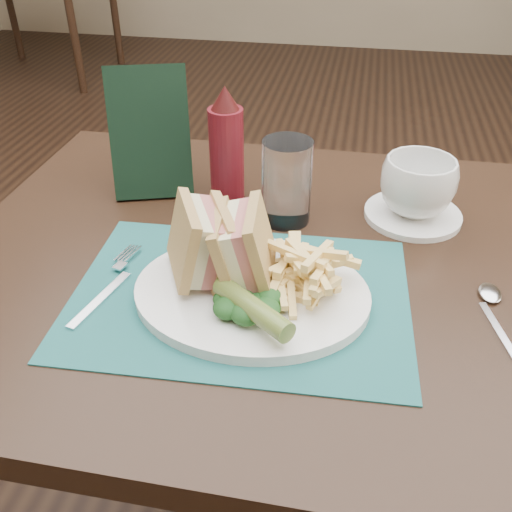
{
  "coord_description": "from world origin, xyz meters",
  "views": [
    {
      "loc": [
        0.11,
        -1.16,
        1.21
      ],
      "look_at": [
        0.0,
        -0.57,
        0.8
      ],
      "focal_mm": 40.0,
      "sensor_mm": 36.0,
      "label": 1
    }
  ],
  "objects_px": {
    "saucer": "(412,215)",
    "placemat": "(240,296)",
    "table_bg_left": "(39,16)",
    "ketchup_bottle": "(226,144)",
    "plate": "(252,293)",
    "check_presenter": "(150,133)",
    "coffee_cup": "(418,186)",
    "drinking_glass": "(287,182)",
    "sandwich_half_a": "(184,243)",
    "sandwich_half_b": "(227,244)",
    "table_main": "(261,425)"
  },
  "relations": [
    {
      "from": "table_bg_left",
      "to": "sandwich_half_b",
      "type": "distance_m",
      "value": 3.64
    },
    {
      "from": "plate",
      "to": "drinking_glass",
      "type": "bearing_deg",
      "value": 85.29
    },
    {
      "from": "sandwich_half_a",
      "to": "drinking_glass",
      "type": "height_order",
      "value": "drinking_glass"
    },
    {
      "from": "table_main",
      "to": "placemat",
      "type": "distance_m",
      "value": 0.39
    },
    {
      "from": "coffee_cup",
      "to": "check_presenter",
      "type": "xyz_separation_m",
      "value": [
        -0.43,
        0.01,
        0.05
      ]
    },
    {
      "from": "plate",
      "to": "sandwich_half_a",
      "type": "distance_m",
      "value": 0.11
    },
    {
      "from": "placemat",
      "to": "check_presenter",
      "type": "height_order",
      "value": "check_presenter"
    },
    {
      "from": "coffee_cup",
      "to": "plate",
      "type": "bearing_deg",
      "value": -130.39
    },
    {
      "from": "drinking_glass",
      "to": "ketchup_bottle",
      "type": "relative_size",
      "value": 0.7
    },
    {
      "from": "plate",
      "to": "ketchup_bottle",
      "type": "xyz_separation_m",
      "value": [
        -0.09,
        0.26,
        0.08
      ]
    },
    {
      "from": "ketchup_bottle",
      "to": "placemat",
      "type": "bearing_deg",
      "value": -73.61
    },
    {
      "from": "placemat",
      "to": "sandwich_half_a",
      "type": "xyz_separation_m",
      "value": [
        -0.07,
        0.01,
        0.07
      ]
    },
    {
      "from": "plate",
      "to": "drinking_glass",
      "type": "relative_size",
      "value": 2.31
    },
    {
      "from": "table_bg_left",
      "to": "ketchup_bottle",
      "type": "bearing_deg",
      "value": -55.46
    },
    {
      "from": "placemat",
      "to": "saucer",
      "type": "xyz_separation_m",
      "value": [
        0.22,
        0.24,
        0.0
      ]
    },
    {
      "from": "ketchup_bottle",
      "to": "check_presenter",
      "type": "relative_size",
      "value": 0.89
    },
    {
      "from": "placemat",
      "to": "ketchup_bottle",
      "type": "relative_size",
      "value": 2.31
    },
    {
      "from": "plate",
      "to": "placemat",
      "type": "bearing_deg",
      "value": 168.14
    },
    {
      "from": "table_bg_left",
      "to": "sandwich_half_a",
      "type": "distance_m",
      "value": 3.62
    },
    {
      "from": "plate",
      "to": "sandwich_half_b",
      "type": "distance_m",
      "value": 0.07
    },
    {
      "from": "table_bg_left",
      "to": "sandwich_half_a",
      "type": "bearing_deg",
      "value": -57.69
    },
    {
      "from": "sandwich_half_a",
      "to": "saucer",
      "type": "xyz_separation_m",
      "value": [
        0.3,
        0.24,
        -0.06
      ]
    },
    {
      "from": "plate",
      "to": "coffee_cup",
      "type": "relative_size",
      "value": 2.64
    },
    {
      "from": "table_bg_left",
      "to": "placemat",
      "type": "xyz_separation_m",
      "value": [
        1.99,
        -3.04,
        0.38
      ]
    },
    {
      "from": "coffee_cup",
      "to": "drinking_glass",
      "type": "height_order",
      "value": "drinking_glass"
    },
    {
      "from": "coffee_cup",
      "to": "placemat",
      "type": "bearing_deg",
      "value": -132.79
    },
    {
      "from": "saucer",
      "to": "drinking_glass",
      "type": "bearing_deg",
      "value": -167.87
    },
    {
      "from": "table_bg_left",
      "to": "ketchup_bottle",
      "type": "xyz_separation_m",
      "value": [
        1.92,
        -2.79,
        0.47
      ]
    },
    {
      "from": "sandwich_half_b",
      "to": "coffee_cup",
      "type": "distance_m",
      "value": 0.33
    },
    {
      "from": "drinking_glass",
      "to": "sandwich_half_a",
      "type": "bearing_deg",
      "value": -117.63
    },
    {
      "from": "saucer",
      "to": "check_presenter",
      "type": "relative_size",
      "value": 0.72
    },
    {
      "from": "placemat",
      "to": "drinking_glass",
      "type": "distance_m",
      "value": 0.21
    },
    {
      "from": "drinking_glass",
      "to": "saucer",
      "type": "bearing_deg",
      "value": 12.13
    },
    {
      "from": "saucer",
      "to": "placemat",
      "type": "bearing_deg",
      "value": -132.79
    },
    {
      "from": "sandwich_half_b",
      "to": "ketchup_bottle",
      "type": "relative_size",
      "value": 0.55
    },
    {
      "from": "plate",
      "to": "saucer",
      "type": "xyz_separation_m",
      "value": [
        0.21,
        0.25,
        -0.0
      ]
    },
    {
      "from": "ketchup_bottle",
      "to": "coffee_cup",
      "type": "bearing_deg",
      "value": -2.92
    },
    {
      "from": "sandwich_half_a",
      "to": "coffee_cup",
      "type": "bearing_deg",
      "value": 12.78
    },
    {
      "from": "coffee_cup",
      "to": "ketchup_bottle",
      "type": "bearing_deg",
      "value": 177.08
    },
    {
      "from": "drinking_glass",
      "to": "ketchup_bottle",
      "type": "height_order",
      "value": "ketchup_bottle"
    },
    {
      "from": "ketchup_bottle",
      "to": "check_presenter",
      "type": "distance_m",
      "value": 0.13
    },
    {
      "from": "plate",
      "to": "coffee_cup",
      "type": "height_order",
      "value": "coffee_cup"
    },
    {
      "from": "table_bg_left",
      "to": "check_presenter",
      "type": "relative_size",
      "value": 4.29
    },
    {
      "from": "table_main",
      "to": "check_presenter",
      "type": "height_order",
      "value": "check_presenter"
    },
    {
      "from": "saucer",
      "to": "ketchup_bottle",
      "type": "bearing_deg",
      "value": 177.08
    },
    {
      "from": "coffee_cup",
      "to": "drinking_glass",
      "type": "bearing_deg",
      "value": -167.87
    },
    {
      "from": "placemat",
      "to": "plate",
      "type": "relative_size",
      "value": 1.43
    },
    {
      "from": "sandwich_half_b",
      "to": "ketchup_bottle",
      "type": "xyz_separation_m",
      "value": [
        -0.06,
        0.24,
        0.02
      ]
    },
    {
      "from": "sandwich_half_b",
      "to": "saucer",
      "type": "bearing_deg",
      "value": 37.72
    },
    {
      "from": "table_bg_left",
      "to": "coffee_cup",
      "type": "xyz_separation_m",
      "value": [
        2.22,
        -2.8,
        0.43
      ]
    }
  ]
}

